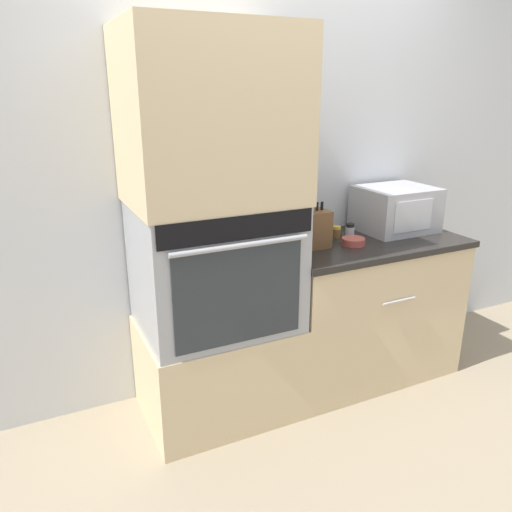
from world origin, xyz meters
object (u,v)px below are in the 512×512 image
condiment_jar_near (315,228)px  condiment_jar_mid (350,231)px  bowl (353,241)px  wall_oven (216,266)px  microwave (395,209)px  knife_block (316,228)px  condiment_jar_far (337,232)px

condiment_jar_near → condiment_jar_mid: condiment_jar_mid is taller
condiment_jar_near → bowl: bearing=-78.2°
bowl → condiment_jar_near: bearing=101.8°
wall_oven → microwave: 1.23m
bowl → condiment_jar_near: condiment_jar_near is taller
knife_block → bowl: (0.20, -0.07, -0.08)m
knife_block → bowl: size_ratio=1.91×
knife_block → bowl: knife_block is taller
microwave → condiment_jar_far: microwave is taller
wall_oven → knife_block: 0.61m
knife_block → condiment_jar_far: knife_block is taller
wall_oven → condiment_jar_far: bearing=7.5°
microwave → bowl: size_ratio=3.38×
wall_oven → microwave: (1.21, 0.09, 0.15)m
bowl → condiment_jar_far: condiment_jar_far is taller
condiment_jar_near → condiment_jar_mid: 0.21m
wall_oven → bowl: (0.80, -0.05, 0.04)m
wall_oven → condiment_jar_near: bearing=18.2°
condiment_jar_mid → condiment_jar_near: bearing=125.5°
condiment_jar_mid → microwave: bearing=4.0°
condiment_jar_far → condiment_jar_mid: bearing=-29.1°
bowl → condiment_jar_far: (-0.00, 0.16, 0.01)m
wall_oven → microwave: bearing=4.4°
bowl → condiment_jar_mid: condiment_jar_mid is taller
wall_oven → condiment_jar_far: wall_oven is taller
wall_oven → condiment_jar_near: size_ratio=11.92×
microwave → condiment_jar_mid: (-0.35, -0.02, -0.09)m
wall_oven → condiment_jar_near: wall_oven is taller
microwave → condiment_jar_near: microwave is taller
bowl → wall_oven: bearing=176.2°
microwave → condiment_jar_mid: size_ratio=5.10×
microwave → bowl: bearing=-160.3°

